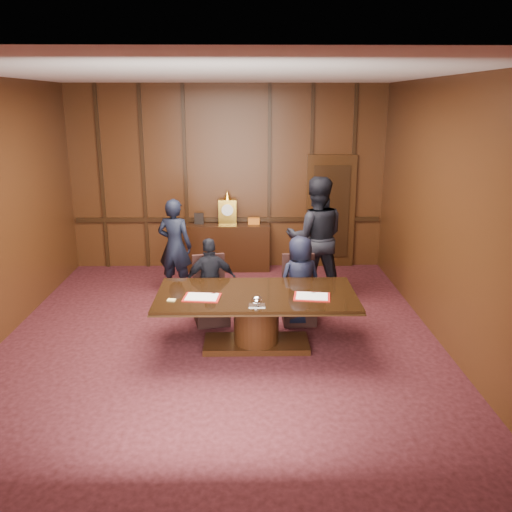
{
  "coord_description": "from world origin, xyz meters",
  "views": [
    {
      "loc": [
        0.37,
        -6.89,
        3.19
      ],
      "look_at": [
        0.5,
        0.53,
        1.05
      ],
      "focal_mm": 38.0,
      "sensor_mm": 36.0,
      "label": 1
    }
  ],
  "objects_px": {
    "sideboard": "(228,245)",
    "conference_table": "(256,311)",
    "signatory_left": "(211,282)",
    "signatory_right": "(300,280)",
    "witness_right": "(316,238)",
    "witness_left": "(175,246)"
  },
  "relations": [
    {
      "from": "conference_table",
      "to": "witness_right",
      "type": "relative_size",
      "value": 1.29
    },
    {
      "from": "sideboard",
      "to": "conference_table",
      "type": "relative_size",
      "value": 0.61
    },
    {
      "from": "signatory_left",
      "to": "witness_right",
      "type": "xyz_separation_m",
      "value": [
        1.66,
        1.15,
        0.36
      ]
    },
    {
      "from": "signatory_left",
      "to": "signatory_right",
      "type": "bearing_deg",
      "value": 166.17
    },
    {
      "from": "sideboard",
      "to": "conference_table",
      "type": "height_order",
      "value": "sideboard"
    },
    {
      "from": "conference_table",
      "to": "witness_right",
      "type": "distance_m",
      "value": 2.25
    },
    {
      "from": "witness_right",
      "to": "conference_table",
      "type": "bearing_deg",
      "value": 64.1
    },
    {
      "from": "signatory_left",
      "to": "witness_left",
      "type": "relative_size",
      "value": 0.8
    },
    {
      "from": "sideboard",
      "to": "signatory_right",
      "type": "bearing_deg",
      "value": -67.05
    },
    {
      "from": "sideboard",
      "to": "signatory_right",
      "type": "height_order",
      "value": "sideboard"
    },
    {
      "from": "sideboard",
      "to": "signatory_left",
      "type": "distance_m",
      "value": 2.7
    },
    {
      "from": "conference_table",
      "to": "witness_left",
      "type": "height_order",
      "value": "witness_left"
    },
    {
      "from": "sideboard",
      "to": "conference_table",
      "type": "distance_m",
      "value": 3.52
    },
    {
      "from": "sideboard",
      "to": "witness_left",
      "type": "bearing_deg",
      "value": -123.68
    },
    {
      "from": "conference_table",
      "to": "signatory_left",
      "type": "xyz_separation_m",
      "value": [
        -0.65,
        0.8,
        0.14
      ]
    },
    {
      "from": "witness_left",
      "to": "witness_right",
      "type": "xyz_separation_m",
      "value": [
        2.35,
        -0.25,
        0.2
      ]
    },
    {
      "from": "witness_left",
      "to": "conference_table",
      "type": "bearing_deg",
      "value": 136.22
    },
    {
      "from": "conference_table",
      "to": "witness_left",
      "type": "distance_m",
      "value": 2.6
    },
    {
      "from": "conference_table",
      "to": "witness_right",
      "type": "height_order",
      "value": "witness_right"
    },
    {
      "from": "sideboard",
      "to": "conference_table",
      "type": "xyz_separation_m",
      "value": [
        0.49,
        -3.49,
        0.02
      ]
    },
    {
      "from": "sideboard",
      "to": "signatory_right",
      "type": "relative_size",
      "value": 1.21
    },
    {
      "from": "signatory_left",
      "to": "witness_right",
      "type": "distance_m",
      "value": 2.05
    }
  ]
}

